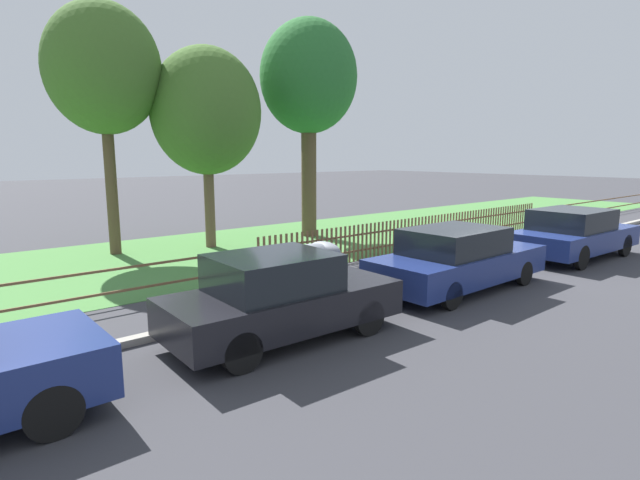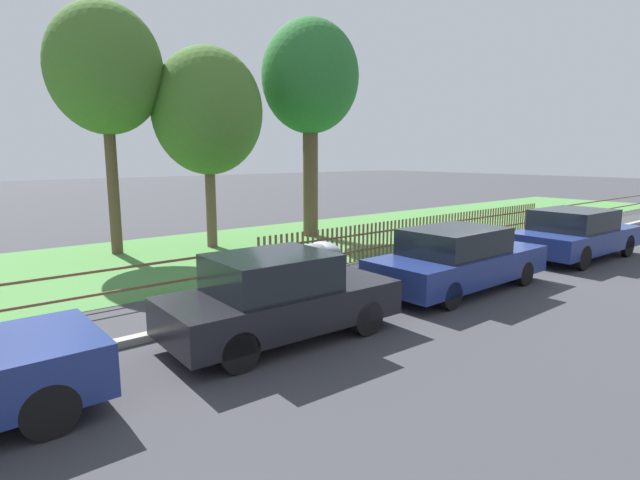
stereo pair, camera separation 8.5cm
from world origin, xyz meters
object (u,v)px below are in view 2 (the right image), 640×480
tree_mid_park (310,79)px  tree_nearest_kerb (105,70)px  parked_car_navy_estate (458,259)px  tree_behind_motorcycle (208,112)px  covered_motorcycle (311,262)px  parked_car_black_saloon (279,297)px  parked_car_red_compact (575,234)px

tree_mid_park → tree_nearest_kerb: bearing=170.8°
parked_car_navy_estate → tree_behind_motorcycle: tree_behind_motorcycle is taller
parked_car_navy_estate → covered_motorcycle: 3.27m
tree_nearest_kerb → parked_car_black_saloon: bearing=-91.9°
parked_car_black_saloon → parked_car_red_compact: 10.32m
parked_car_black_saloon → parked_car_navy_estate: size_ratio=0.85×
parked_car_navy_estate → tree_behind_motorcycle: size_ratio=0.73×
tree_behind_motorcycle → tree_mid_park: 4.12m
parked_car_red_compact → tree_behind_motorcycle: (-7.23, 8.39, 3.58)m
parked_car_black_saloon → parked_car_red_compact: (10.31, -0.17, 0.02)m
parked_car_red_compact → tree_mid_park: bearing=113.7°
tree_behind_motorcycle → tree_mid_park: (3.90, -0.27, 1.31)m
parked_car_navy_estate → parked_car_red_compact: 5.50m
parked_car_black_saloon → covered_motorcycle: bearing=43.7°
parked_car_red_compact → tree_mid_park: tree_mid_park is taller
tree_behind_motorcycle → parked_car_navy_estate: bearing=-78.2°
covered_motorcycle → tree_mid_park: bearing=48.0°
parked_car_navy_estate → tree_mid_park: (2.17, 7.98, 4.92)m
parked_car_black_saloon → tree_behind_motorcycle: (3.08, 8.22, 3.60)m
parked_car_black_saloon → tree_behind_motorcycle: bearing=71.4°
parked_car_navy_estate → tree_nearest_kerb: tree_nearest_kerb is taller
parked_car_navy_estate → parked_car_red_compact: size_ratio=1.00×
parked_car_red_compact → covered_motorcycle: (-8.01, 2.22, -0.10)m
covered_motorcycle → tree_mid_park: tree_mid_park is taller
parked_car_red_compact → tree_nearest_kerb: tree_nearest_kerb is taller
tree_nearest_kerb → tree_behind_motorcycle: size_ratio=1.16×
covered_motorcycle → tree_behind_motorcycle: size_ratio=0.33×
parked_car_black_saloon → parked_car_navy_estate: (4.81, -0.04, -0.01)m
parked_car_navy_estate → tree_behind_motorcycle: (-1.73, 8.25, 3.61)m
parked_car_black_saloon → tree_behind_motorcycle: tree_behind_motorcycle is taller
parked_car_navy_estate → tree_mid_park: size_ratio=0.60×
covered_motorcycle → tree_nearest_kerb: tree_nearest_kerb is taller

